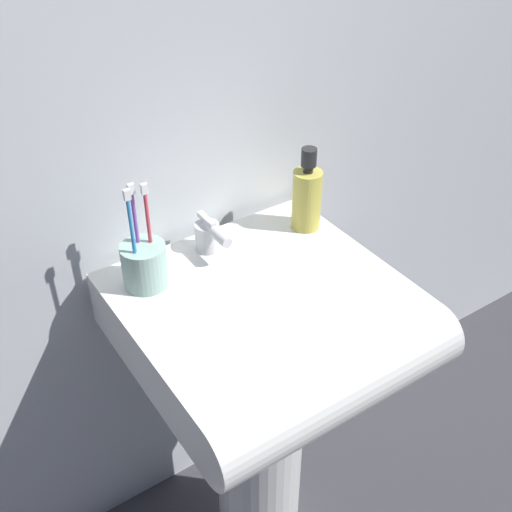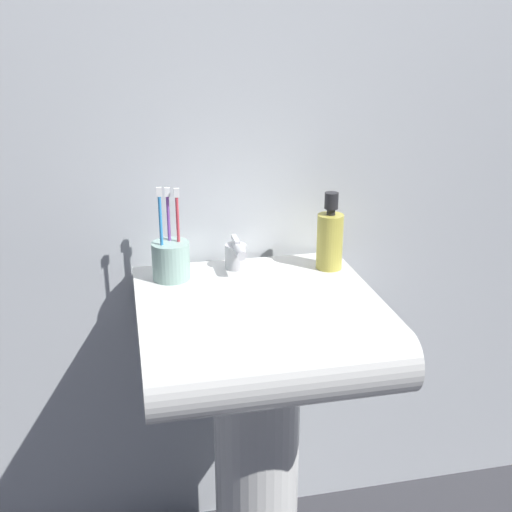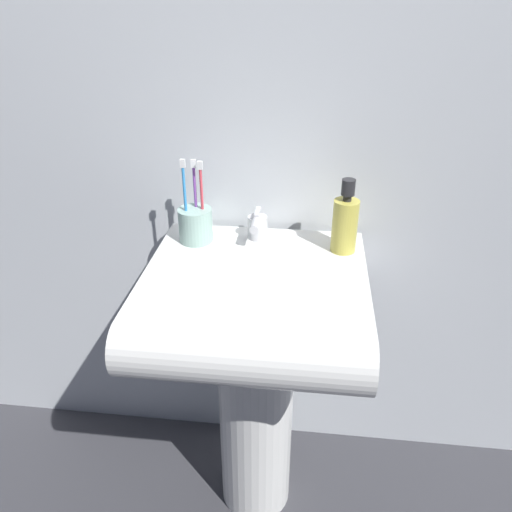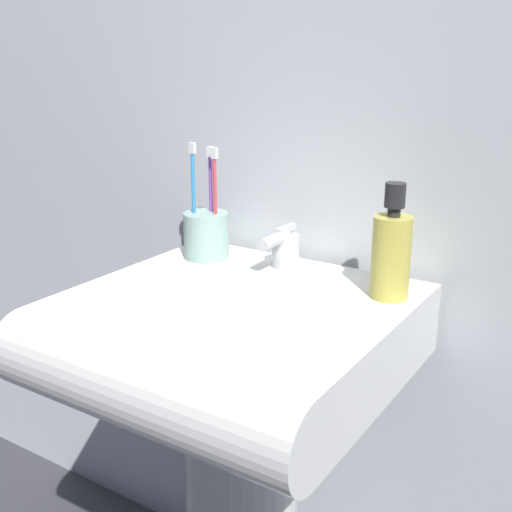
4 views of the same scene
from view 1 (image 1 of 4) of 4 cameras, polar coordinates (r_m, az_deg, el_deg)
The scene contains 6 objects.
wall_back at distance 1.22m, azimuth -7.18°, elevation 19.49°, with size 5.00×0.05×2.40m, color silver.
sink_pedestal at distance 1.54m, azimuth 0.28°, elevation -16.12°, with size 0.20×0.20×0.66m, color white.
sink_basin at distance 1.22m, azimuth 1.59°, elevation -6.35°, with size 0.51×0.51×0.12m.
faucet at distance 1.29m, azimuth -4.18°, elevation 1.82°, with size 0.05×0.11×0.08m.
toothbrush_cup at distance 1.21m, azimuth -9.90°, elevation -0.66°, with size 0.09×0.09×0.22m.
soap_bottle at distance 1.35m, azimuth 4.54°, elevation 5.28°, with size 0.06×0.06×0.18m.
Camera 1 is at (-0.53, -0.77, 1.55)m, focal length 45.00 mm.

